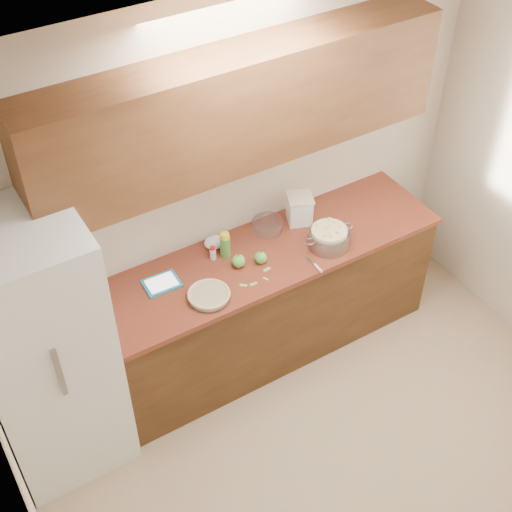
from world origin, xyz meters
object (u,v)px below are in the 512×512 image
pie (209,295)px  tablet (162,283)px  flour_canister (300,209)px  colander (329,238)px

pie → tablet: bearing=127.2°
flour_canister → colander: bearing=-85.8°
pie → flour_canister: flour_canister is taller
pie → flour_canister: 0.95m
flour_canister → tablet: flour_canister is taller
colander → tablet: size_ratio=1.60×
colander → tablet: bearing=167.7°
colander → tablet: (-1.11, 0.24, -0.06)m
tablet → colander: bearing=-10.1°
pie → colander: (0.91, 0.02, 0.04)m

